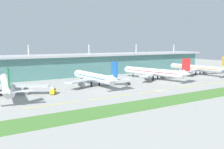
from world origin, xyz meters
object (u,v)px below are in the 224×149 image
at_px(safety_cone_right_wingtip, 171,82).
at_px(airliner_farthest, 197,68).
at_px(safety_cone_left_wingtip, 159,83).
at_px(airliner_near_middle, 94,77).
at_px(fuel_truck, 53,90).
at_px(airliner_nearest, 6,84).
at_px(safety_cone_nose_front, 167,83).
at_px(pushback_tug, 128,84).
at_px(airliner_far_middle, 154,72).

bearing_deg(safety_cone_right_wingtip, airliner_farthest, 20.90).
bearing_deg(safety_cone_left_wingtip, airliner_near_middle, 161.26).
bearing_deg(fuel_truck, airliner_farthest, 6.36).
height_order(airliner_nearest, safety_cone_nose_front, airliner_nearest).
xyz_separation_m(airliner_nearest, safety_cone_right_wingtip, (116.94, -16.07, -6.11)).
relative_size(fuel_truck, safety_cone_left_wingtip, 10.79).
height_order(airliner_nearest, fuel_truck, airliner_nearest).
height_order(airliner_nearest, pushback_tug, airliner_nearest).
relative_size(airliner_near_middle, safety_cone_right_wingtip, 85.71).
xyz_separation_m(pushback_tug, safety_cone_nose_front, (28.46, -11.72, -0.75)).
bearing_deg(airliner_near_middle, pushback_tug, -20.32).
bearing_deg(airliner_nearest, safety_cone_nose_front, -10.20).
relative_size(safety_cone_left_wingtip, safety_cone_right_wingtip, 1.00).
distance_m(airliner_near_middle, safety_cone_nose_front, 55.48).
distance_m(airliner_nearest, airliner_far_middle, 115.90).
height_order(airliner_near_middle, airliner_farthest, same).
xyz_separation_m(airliner_far_middle, pushback_tug, (-34.58, -10.06, -5.35)).
height_order(airliner_nearest, airliner_near_middle, same).
bearing_deg(airliner_nearest, safety_cone_left_wingtip, -8.36).
height_order(airliner_near_middle, fuel_truck, airliner_near_middle).
bearing_deg(airliner_farthest, airliner_near_middle, -177.37).
xyz_separation_m(airliner_near_middle, airliner_farthest, (115.61, 5.31, 0.01)).
bearing_deg(airliner_farthest, safety_cone_right_wingtip, -159.10).
distance_m(airliner_nearest, safety_cone_nose_front, 111.69).
bearing_deg(safety_cone_right_wingtip, safety_cone_left_wingtip, 177.04).
height_order(pushback_tug, safety_cone_right_wingtip, pushback_tug).
xyz_separation_m(pushback_tug, safety_cone_right_wingtip, (35.64, -8.04, -0.75)).
height_order(airliner_near_middle, safety_cone_right_wingtip, airliner_near_middle).
bearing_deg(fuel_truck, safety_cone_nose_front, -5.83).
distance_m(fuel_truck, safety_cone_nose_front, 86.31).
height_order(airliner_near_middle, pushback_tug, airliner_near_middle).
height_order(airliner_farthest, safety_cone_right_wingtip, airliner_farthest).
bearing_deg(safety_cone_nose_front, pushback_tug, 157.62).
bearing_deg(pushback_tug, airliner_near_middle, 159.68).
height_order(fuel_truck, safety_cone_left_wingtip, fuel_truck).
bearing_deg(airliner_far_middle, airliner_farthest, 3.64).
xyz_separation_m(airliner_far_middle, safety_cone_right_wingtip, (1.06, -18.11, -6.10)).
bearing_deg(airliner_nearest, pushback_tug, -5.64).
bearing_deg(airliner_far_middle, safety_cone_nose_front, -105.69).
height_order(airliner_far_middle, fuel_truck, airliner_far_middle).
relative_size(airliner_nearest, safety_cone_right_wingtip, 102.25).
bearing_deg(fuel_truck, airliner_far_middle, 8.06).
bearing_deg(safety_cone_left_wingtip, airliner_farthest, 17.15).
bearing_deg(airliner_nearest, fuel_truck, -24.67).
xyz_separation_m(airliner_nearest, fuel_truck, (23.92, -10.99, -4.19)).
relative_size(airliner_far_middle, pushback_tug, 13.42).
relative_size(airliner_far_middle, safety_cone_left_wingtip, 96.00).
xyz_separation_m(safety_cone_left_wingtip, safety_cone_nose_front, (4.43, -4.28, 0.00)).
height_order(safety_cone_left_wingtip, safety_cone_nose_front, same).
relative_size(airliner_near_middle, pushback_tug, 11.98).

